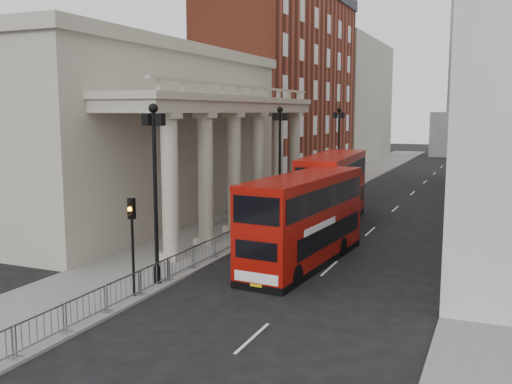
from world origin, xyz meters
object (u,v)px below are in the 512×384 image
lamp_post_south (155,181)px  bus_near (304,218)px  lamp_post_north (339,145)px  pedestrian_b (238,205)px  monument_column (458,67)px  bus_far (333,188)px  lamp_post_mid (280,156)px  pedestrian_a (208,215)px  traffic_light (132,228)px  pedestrian_c (231,210)px

lamp_post_south → bus_near: lamp_post_south is taller
lamp_post_south → lamp_post_north: (0.00, 32.00, 0.00)m
lamp_post_south → pedestrian_b: bearing=102.4°
bus_near → monument_column: bearing=93.5°
bus_far → monument_column: bearing=83.6°
lamp_post_north → monument_column: bearing=83.3°
monument_column → lamp_post_mid: 73.14m
lamp_post_mid → pedestrian_a: 6.58m
lamp_post_mid → lamp_post_north: (0.00, 16.00, 0.00)m
lamp_post_south → bus_near: 8.47m
lamp_post_mid → pedestrian_a: size_ratio=4.64×
traffic_light → pedestrian_c: traffic_light is taller
traffic_light → bus_near: bus_near is taller
lamp_post_mid → bus_near: 11.22m
traffic_light → pedestrian_b: 19.29m
lamp_post_mid → pedestrian_a: lamp_post_mid is taller
monument_column → lamp_post_north: monument_column is taller
lamp_post_mid → bus_far: (3.55, 1.40, -2.27)m
traffic_light → bus_far: (3.45, 19.42, -0.46)m
pedestrian_b → pedestrian_c: 1.97m
pedestrian_c → pedestrian_b: bearing=123.6°
pedestrian_b → bus_far: bearing=-163.0°
lamp_post_north → traffic_light: size_ratio=1.93×
lamp_post_north → pedestrian_a: 20.39m
lamp_post_south → pedestrian_a: bearing=107.4°
lamp_post_south → monument_column: bearing=85.7°
bus_near → traffic_light: bearing=-116.5°
lamp_post_north → pedestrian_b: size_ratio=4.40×
pedestrian_b → bus_near: bearing=142.1°
pedestrian_b → traffic_light: bearing=113.5°
monument_column → lamp_post_mid: monument_column is taller
pedestrian_b → pedestrian_c: size_ratio=1.09×
pedestrian_a → pedestrian_b: bearing=72.3°
lamp_post_mid → lamp_post_north: 16.00m
bus_near → bus_far: (-1.56, 11.10, 0.15)m
bus_far → bus_near: bearing=-86.0°
traffic_light → pedestrian_c: 17.34m
lamp_post_mid → pedestrian_b: size_ratio=4.40×
lamp_post_south → pedestrian_c: lamp_post_south is taller
bus_far → pedestrian_a: bearing=-149.8°
bus_far → lamp_post_mid: bearing=-162.4°
traffic_light → pedestrian_b: traffic_light is taller
traffic_light → lamp_post_mid: bearing=90.3°
bus_near → pedestrian_b: size_ratio=5.94×
bus_far → pedestrian_c: size_ratio=6.84×
lamp_post_north → traffic_light: 34.07m
lamp_post_mid → pedestrian_c: 5.28m
lamp_post_north → bus_far: lamp_post_north is taller
bus_far → lamp_post_north: bearing=99.7°
lamp_post_north → traffic_light: lamp_post_north is taller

